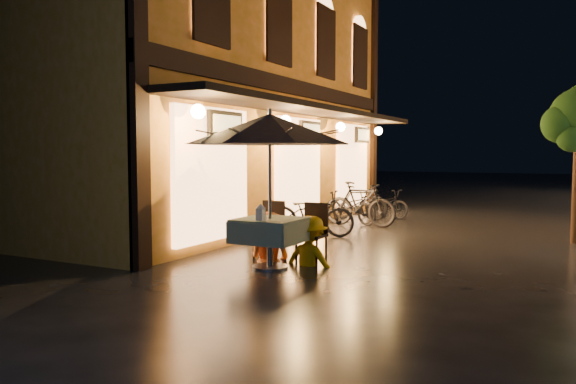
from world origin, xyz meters
The scene contains 14 objects.
ground centered at (0.00, 0.00, 0.00)m, with size 90.00×90.00×0.00m, color black.
west_building centered at (-5.72, 4.00, 3.71)m, with size 5.90×11.40×7.40m.
cafe_table centered at (-1.76, -0.35, 0.59)m, with size 0.99×0.99×0.78m.
patio_umbrella centered at (-1.76, -0.35, 2.15)m, with size 2.59×2.59×2.46m.
cafe_chair_left centered at (-2.16, 0.38, 0.54)m, with size 0.42×0.42×0.97m.
cafe_chair_right centered at (-1.36, 0.38, 0.54)m, with size 0.42×0.42×0.97m.
table_lantern centered at (-1.76, -0.64, 0.92)m, with size 0.16×0.16×0.25m.
person_orange centered at (-2.09, 0.22, 0.79)m, with size 0.77×0.60×1.59m, color orange.
person_yellow centered at (-1.33, 0.20, 0.76)m, with size 0.99×0.57×1.53m, color #FFB705.
bicycle_0 centered at (-2.64, 2.98, 0.49)m, with size 0.65×1.88×0.99m, color black.
bicycle_1 centered at (-2.26, 4.98, 0.54)m, with size 0.51×1.81×1.09m, color black.
bicycle_2 centered at (-2.68, 5.38, 0.44)m, with size 0.59×1.69×0.89m, color black.
bicycle_3 centered at (-2.77, 6.29, 0.45)m, with size 0.42×1.50×0.90m, color black.
bicycle_4 centered at (-2.30, 6.94, 0.40)m, with size 0.53×1.52×0.80m, color black.
Camera 1 is at (2.47, -7.84, 1.79)m, focal length 35.00 mm.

